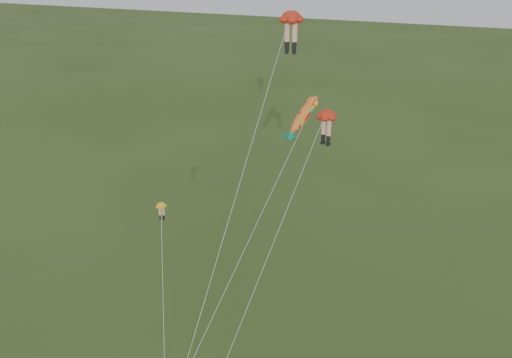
% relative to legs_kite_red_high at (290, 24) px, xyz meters
% --- Properties ---
extents(legs_kite_red_high, '(3.61, 15.24, 20.92)m').
position_rel_legs_kite_red_high_xyz_m(legs_kite_red_high, '(0.00, 0.00, 0.00)').
color(legs_kite_red_high, red).
rests_on(legs_kite_red_high, ground).
extents(legs_kite_red_mid, '(5.09, 10.49, 15.58)m').
position_rel_legs_kite_red_high_xyz_m(legs_kite_red_mid, '(3.66, -4.29, -5.27)').
color(legs_kite_red_mid, red).
rests_on(legs_kite_red_mid, ground).
extents(legs_kite_yellow, '(4.16, 7.97, 8.56)m').
position_rel_legs_kite_red_high_xyz_m(legs_kite_yellow, '(-6.77, -7.41, -12.43)').
color(legs_kite_yellow, gold).
rests_on(legs_kite_yellow, ground).
extents(fish_kite, '(5.39, 13.05, 15.66)m').
position_rel_legs_kite_red_high_xyz_m(fish_kite, '(1.56, -1.49, -5.91)').
color(fish_kite, yellow).
rests_on(fish_kite, ground).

